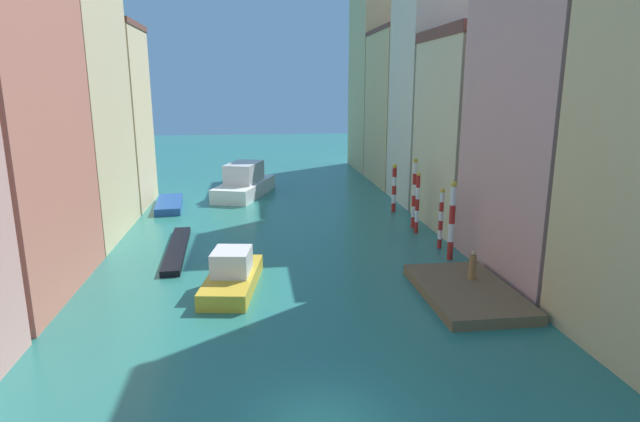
% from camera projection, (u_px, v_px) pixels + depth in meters
% --- Properties ---
extents(ground_plane, '(154.00, 154.00, 0.00)m').
position_uv_depth(ground_plane, '(279.00, 224.00, 39.36)').
color(ground_plane, '#28756B').
extents(building_left_2, '(7.85, 10.50, 17.19)m').
position_uv_depth(building_left_2, '(54.00, 110.00, 34.20)').
color(building_left_2, beige).
rests_on(building_left_2, ground).
extents(building_left_3, '(7.85, 7.85, 15.27)m').
position_uv_depth(building_left_3, '(97.00, 117.00, 43.64)').
color(building_left_3, beige).
rests_on(building_left_3, ground).
extents(building_right_1, '(7.85, 10.28, 22.45)m').
position_uv_depth(building_right_1, '(575.00, 65.00, 26.72)').
color(building_right_1, tan).
rests_on(building_right_1, ground).
extents(building_right_2, '(7.85, 9.26, 14.09)m').
position_uv_depth(building_right_2, '(484.00, 130.00, 37.39)').
color(building_right_2, beige).
rests_on(building_right_2, ground).
extents(building_right_3, '(7.85, 7.67, 21.74)m').
position_uv_depth(building_right_3, '(443.00, 78.00, 44.96)').
color(building_right_3, beige).
rests_on(building_right_3, ground).
extents(building_right_4, '(7.85, 10.24, 15.89)m').
position_uv_depth(building_right_4, '(411.00, 108.00, 54.45)').
color(building_right_4, '#DBB77A').
rests_on(building_right_4, ground).
extents(building_right_5, '(7.85, 10.29, 22.24)m').
position_uv_depth(building_right_5, '(387.00, 78.00, 63.71)').
color(building_right_5, '#DBB77A').
rests_on(building_right_5, ground).
extents(waterfront_dock, '(4.33, 7.23, 0.52)m').
position_uv_depth(waterfront_dock, '(467.00, 292.00, 25.62)').
color(waterfront_dock, brown).
rests_on(waterfront_dock, ground).
extents(person_on_dock, '(0.36, 0.36, 1.49)m').
position_uv_depth(person_on_dock, '(473.00, 265.00, 26.58)').
color(person_on_dock, olive).
rests_on(person_on_dock, waterfront_dock).
extents(mooring_pole_0, '(0.38, 0.38, 4.79)m').
position_uv_depth(mooring_pole_0, '(452.00, 220.00, 30.69)').
color(mooring_pole_0, red).
rests_on(mooring_pole_0, ground).
extents(mooring_pole_1, '(0.30, 0.30, 3.92)m').
position_uv_depth(mooring_pole_1, '(441.00, 218.00, 32.96)').
color(mooring_pole_1, red).
rests_on(mooring_pole_1, ground).
extents(mooring_pole_2, '(0.30, 0.30, 4.38)m').
position_uv_depth(mooring_pole_2, '(417.00, 202.00, 36.38)').
color(mooring_pole_2, red).
rests_on(mooring_pole_2, ground).
extents(mooring_pole_3, '(0.34, 0.34, 5.14)m').
position_uv_depth(mooring_pole_3, '(414.00, 193.00, 37.73)').
color(mooring_pole_3, red).
rests_on(mooring_pole_3, ground).
extents(mooring_pole_4, '(0.39, 0.39, 4.01)m').
position_uv_depth(mooring_pole_4, '(394.00, 187.00, 42.69)').
color(mooring_pole_4, red).
rests_on(mooring_pole_4, ground).
extents(vaporetto_white, '(6.09, 9.71, 3.15)m').
position_uv_depth(vaporetto_white, '(244.00, 183.00, 49.27)').
color(vaporetto_white, white).
rests_on(vaporetto_white, ground).
extents(gondola_black, '(1.53, 9.27, 0.37)m').
position_uv_depth(gondola_black, '(177.00, 249.00, 32.63)').
color(gondola_black, black).
rests_on(gondola_black, ground).
extents(motorboat_0, '(2.64, 6.63, 0.61)m').
position_uv_depth(motorboat_0, '(169.00, 204.00, 44.53)').
color(motorboat_0, '#234C93').
rests_on(motorboat_0, ground).
extents(motorboat_1, '(3.22, 6.36, 2.07)m').
position_uv_depth(motorboat_1, '(232.00, 275.00, 26.59)').
color(motorboat_1, gold).
rests_on(motorboat_1, ground).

